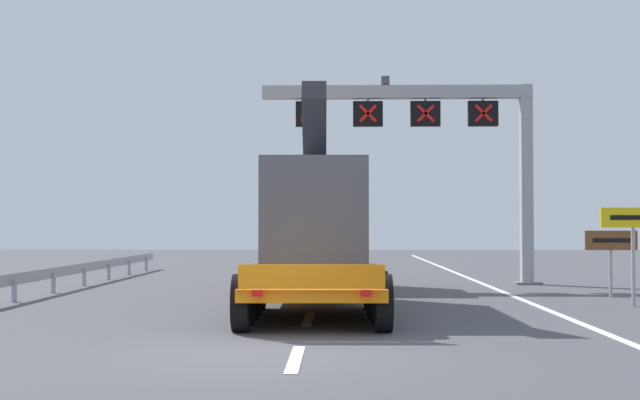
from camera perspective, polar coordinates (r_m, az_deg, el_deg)
ground at (r=13.52m, az=-3.92°, el=-10.35°), size 112.00×112.00×0.00m
lane_markings at (r=29.18m, az=-0.04°, el=-5.70°), size 0.20×46.17×0.01m
edge_line_right at (r=25.88m, az=12.45°, el=-6.17°), size 0.20×63.00×0.01m
overhead_lane_gantry at (r=29.51m, az=7.81°, el=4.99°), size 9.59×0.90×7.20m
heavy_haul_truck_orange at (r=23.40m, az=-0.27°, el=-1.82°), size 3.20×14.10×5.30m
exit_sign_yellow at (r=22.48m, az=20.49°, el=-1.94°), size 1.65×0.15×2.47m
tourist_info_sign_brown at (r=24.98m, az=19.13°, el=-3.02°), size 1.46×0.15×1.88m
guardrail_left at (r=26.47m, az=-17.72°, el=-4.82°), size 0.13×27.37×0.76m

